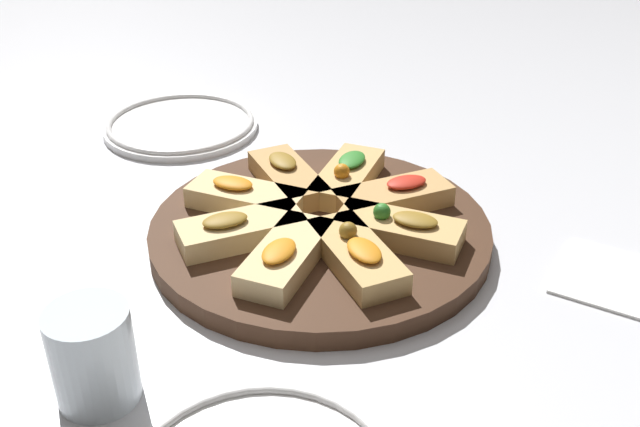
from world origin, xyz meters
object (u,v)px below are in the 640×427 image
(plate_right, at_px, (181,125))
(water_glass, at_px, (93,356))
(napkin_stack, at_px, (627,281))
(serving_board, at_px, (320,232))

(plate_right, relative_size, water_glass, 2.57)
(napkin_stack, bearing_deg, water_glass, 63.95)
(water_glass, relative_size, napkin_stack, 0.65)
(water_glass, bearing_deg, serving_board, -81.02)
(serving_board, height_order, water_glass, water_glass)
(plate_right, relative_size, napkin_stack, 1.67)
(water_glass, xyz_separation_m, napkin_stack, (-0.24, -0.50, -0.04))
(plate_right, distance_m, napkin_stack, 0.68)
(plate_right, height_order, napkin_stack, plate_right)
(serving_board, xyz_separation_m, water_glass, (-0.05, 0.32, 0.03))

